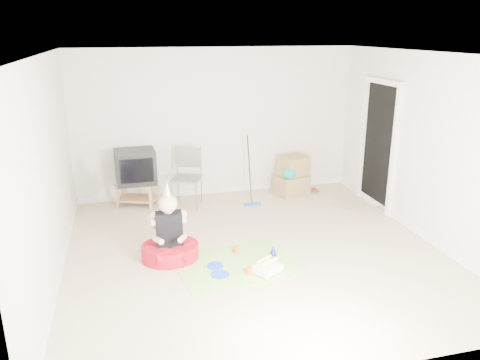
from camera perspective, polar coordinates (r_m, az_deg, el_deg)
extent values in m
plane|color=#C8AF90|center=(6.45, 1.75, -8.64)|extent=(5.00, 5.00, 0.00)
cube|color=black|center=(8.10, 16.58, 3.90)|extent=(0.02, 0.90, 2.05)
cube|color=#A8734C|center=(8.12, -12.49, -0.41)|extent=(0.75, 0.61, 0.03)
cube|color=#A8734C|center=(8.21, -12.37, -2.18)|extent=(0.75, 0.61, 0.03)
cube|color=#A8734C|center=(8.14, -14.74, -1.94)|extent=(0.07, 0.07, 0.40)
cube|color=#A8734C|center=(7.94, -10.84, -2.16)|extent=(0.07, 0.07, 0.40)
cube|color=#A8734C|center=(8.43, -13.88, -1.17)|extent=(0.07, 0.07, 0.40)
cube|color=#A8734C|center=(8.24, -10.10, -1.36)|extent=(0.07, 0.07, 0.40)
cube|color=black|center=(8.04, -12.64, 1.61)|extent=(0.68, 0.57, 0.57)
cube|color=gray|center=(7.91, -6.54, 0.18)|extent=(0.59, 0.58, 0.03)
cylinder|color=gray|center=(7.96, -8.00, 0.36)|extent=(0.02, 0.02, 1.01)
cylinder|color=gray|center=(7.86, -5.07, 0.23)|extent=(0.02, 0.02, 1.01)
cube|color=#9B7C4B|center=(8.55, 6.30, -0.62)|extent=(0.65, 0.56, 0.36)
cube|color=#9B7C4B|center=(8.50, 6.53, 1.74)|extent=(0.58, 0.52, 0.34)
ellipsoid|color=#0C838A|center=(8.28, 6.02, 0.79)|extent=(0.24, 0.17, 0.19)
cube|color=#225EAA|center=(8.04, 1.53, -2.99)|extent=(0.29, 0.11, 0.03)
cylinder|color=black|center=(7.85, 1.57, 0.97)|extent=(0.04, 0.39, 1.14)
cube|color=#2A7E52|center=(8.78, 8.83, -1.38)|extent=(0.21, 0.26, 0.03)
cube|color=#A23922|center=(8.77, 8.84, -1.22)|extent=(0.18, 0.23, 0.02)
cylinder|color=#B61020|center=(6.26, -8.50, -8.63)|extent=(0.76, 0.76, 0.20)
cube|color=black|center=(6.13, -8.64, -5.90)|extent=(0.34, 0.20, 0.45)
sphere|color=beige|center=(6.00, -8.79, -2.89)|extent=(0.24, 0.24, 0.24)
cone|color=silver|center=(5.93, -8.88, -1.00)|extent=(0.12, 0.12, 0.18)
cube|color=#E73091|center=(6.11, -0.34, -10.19)|extent=(1.67, 1.31, 0.01)
cube|color=white|center=(5.91, 3.33, -10.75)|extent=(0.42, 0.40, 0.09)
cube|color=green|center=(5.92, 3.32, -11.07)|extent=(0.42, 0.40, 0.01)
cylinder|color=beige|center=(5.76, 2.95, -10.65)|extent=(0.01, 0.01, 0.07)
cylinder|color=beige|center=(5.79, 3.27, -10.50)|extent=(0.01, 0.01, 0.07)
cylinder|color=beige|center=(5.82, 3.58, -10.34)|extent=(0.01, 0.01, 0.07)
cylinder|color=beige|center=(5.85, 3.89, -10.19)|extent=(0.01, 0.01, 0.07)
cylinder|color=beige|center=(5.88, 4.20, -10.03)|extent=(0.01, 0.01, 0.07)
cylinder|color=beige|center=(5.92, 4.50, -9.88)|extent=(0.01, 0.01, 0.07)
cylinder|color=beige|center=(5.82, 2.17, -10.30)|extent=(0.01, 0.01, 0.07)
cylinder|color=beige|center=(5.85, 2.48, -10.15)|extent=(0.01, 0.01, 0.07)
cylinder|color=beige|center=(5.89, 2.80, -10.00)|extent=(0.01, 0.01, 0.07)
cylinder|color=beige|center=(5.92, 3.11, -9.85)|extent=(0.01, 0.01, 0.07)
cylinder|color=beige|center=(5.95, 3.42, -9.70)|extent=(0.01, 0.01, 0.07)
cylinder|color=beige|center=(5.98, 3.72, -9.55)|extent=(0.01, 0.01, 0.07)
cylinder|color=blue|center=(6.05, -3.04, -10.39)|extent=(0.29, 0.29, 0.01)
cylinder|color=blue|center=(5.86, -2.45, -11.43)|extent=(0.31, 0.31, 0.01)
cylinder|color=#D65717|center=(6.39, -0.49, -8.42)|extent=(0.10, 0.10, 0.08)
cylinder|color=#D65717|center=(5.85, 1.10, -11.00)|extent=(0.09, 0.09, 0.09)
cone|color=#1820AE|center=(6.30, 4.05, -8.54)|extent=(0.10, 0.10, 0.14)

